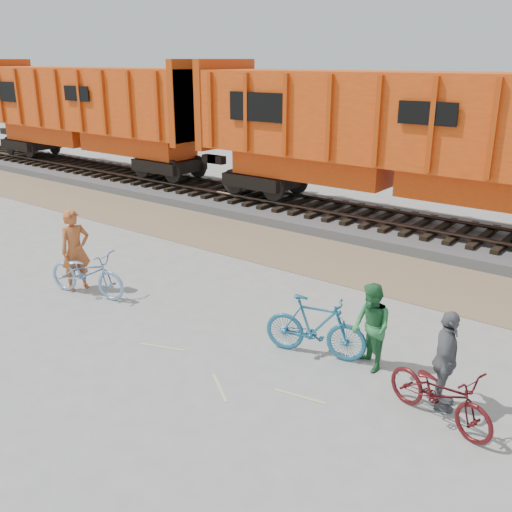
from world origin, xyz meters
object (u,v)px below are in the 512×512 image
(hopper_car_center, at_px, (400,136))
(person_woman, at_px, (446,361))
(hopper_car_left, at_px, (89,110))
(person_man, at_px, (371,327))
(bicycle_teal, at_px, (315,327))
(bicycle_blue, at_px, (87,273))
(bicycle_maroon, at_px, (440,393))
(person_solo, at_px, (75,250))

(hopper_car_center, distance_m, person_woman, 9.97)
(hopper_car_left, height_order, person_man, hopper_car_left)
(person_woman, bearing_deg, bicycle_teal, 68.24)
(hopper_car_center, height_order, bicycle_blue, hopper_car_center)
(hopper_car_left, distance_m, person_woman, 21.62)
(bicycle_blue, bearing_deg, hopper_car_left, 39.68)
(hopper_car_left, distance_m, hopper_car_center, 15.00)
(hopper_car_left, xyz_separation_m, hopper_car_center, (15.00, 0.00, 0.00))
(bicycle_maroon, relative_size, person_solo, 0.95)
(hopper_car_left, xyz_separation_m, bicycle_blue, (11.64, -9.06, -2.46))
(hopper_car_left, relative_size, person_woman, 8.59)
(hopper_car_left, xyz_separation_m, person_woman, (19.76, -8.48, -2.19))
(hopper_car_left, height_order, hopper_car_center, same)
(bicycle_teal, relative_size, person_man, 1.22)
(bicycle_maroon, distance_m, person_woman, 0.53)
(hopper_car_center, xyz_separation_m, bicycle_teal, (2.31, -8.29, -2.43))
(person_woman, bearing_deg, person_solo, 76.02)
(hopper_car_left, distance_m, bicycle_blue, 14.96)
(hopper_car_left, distance_m, person_man, 20.14)
(hopper_car_left, distance_m, person_solo, 14.44)
(hopper_car_center, relative_size, person_man, 8.91)
(hopper_car_center, relative_size, bicycle_blue, 6.78)
(bicycle_teal, bearing_deg, person_man, -93.44)
(bicycle_blue, height_order, person_man, person_man)
(hopper_car_center, bearing_deg, person_woman, -60.70)
(person_solo, height_order, person_woman, person_solo)
(person_solo, bearing_deg, person_man, -69.98)
(hopper_car_center, xyz_separation_m, person_woman, (4.76, -8.48, -2.19))
(hopper_car_left, height_order, person_woman, hopper_car_left)
(hopper_car_left, distance_m, bicycle_maroon, 21.90)
(hopper_car_center, height_order, person_woman, hopper_car_center)
(bicycle_maroon, bearing_deg, person_woman, 30.69)
(bicycle_blue, distance_m, bicycle_maroon, 8.22)
(hopper_car_left, relative_size, bicycle_teal, 7.33)
(bicycle_blue, distance_m, person_woman, 8.14)
(hopper_car_left, bearing_deg, person_woman, -23.24)
(hopper_car_center, distance_m, bicycle_maroon, 10.44)
(bicycle_teal, height_order, bicycle_maroon, bicycle_teal)
(bicycle_teal, distance_m, person_solo, 6.21)
(hopper_car_left, relative_size, person_solo, 7.27)
(person_solo, xyz_separation_m, person_woman, (8.62, 0.48, -0.15))
(person_solo, bearing_deg, bicycle_maroon, -76.43)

